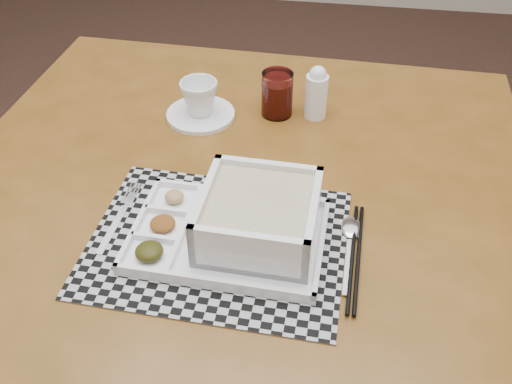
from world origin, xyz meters
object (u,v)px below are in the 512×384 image
at_px(dining_table, 236,225).
at_px(juice_glass, 277,96).
at_px(serving_tray, 250,223).
at_px(cup, 199,98).
at_px(creamer_bottle, 316,93).

height_order(dining_table, juice_glass, juice_glass).
distance_m(dining_table, juice_glass, 0.31).
bearing_deg(serving_tray, cup, 115.27).
height_order(cup, juice_glass, juice_glass).
xyz_separation_m(serving_tray, cup, (-0.17, 0.36, 0.01)).
relative_size(cup, creamer_bottle, 0.68).
bearing_deg(serving_tray, dining_table, 112.27).
distance_m(dining_table, serving_tray, 0.18).
bearing_deg(cup, serving_tray, -57.74).
bearing_deg(creamer_bottle, dining_table, -114.27).
xyz_separation_m(cup, juice_glass, (0.16, 0.04, -0.00)).
bearing_deg(cup, creamer_bottle, 16.72).
bearing_deg(juice_glass, creamer_bottle, 2.93).
xyz_separation_m(dining_table, cup, (-0.12, 0.24, 0.13)).
relative_size(dining_table, juice_glass, 11.61).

